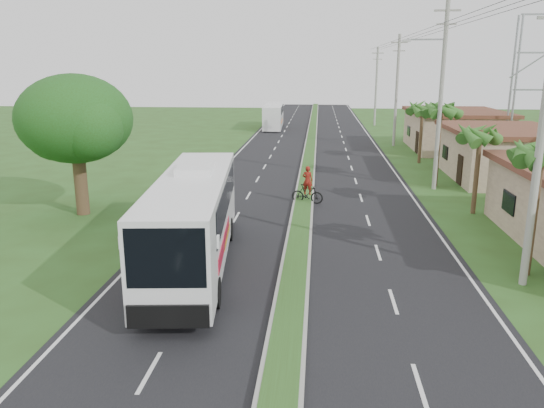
{
  "coord_description": "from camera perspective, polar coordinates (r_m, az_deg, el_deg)",
  "views": [
    {
      "loc": [
        0.82,
        -17.09,
        7.81
      ],
      "look_at": [
        -1.23,
        6.12,
        1.8
      ],
      "focal_mm": 35.0,
      "sensor_mm": 36.0,
      "label": 1
    }
  ],
  "objects": [
    {
      "name": "utility_pole_c",
      "position": [
        55.66,
        13.26,
        11.89
      ],
      "size": [
        1.6,
        0.28,
        11.0
      ],
      "color": "gray",
      "rests_on": "ground"
    },
    {
      "name": "palm_verge_d",
      "position": [
        46.0,
        15.9,
        9.86
      ],
      "size": [
        2.4,
        2.4,
        5.25
      ],
      "color": "#473321",
      "rests_on": "ground"
    },
    {
      "name": "palm_verge_c",
      "position": [
        37.06,
        17.73,
        9.63
      ],
      "size": [
        2.4,
        2.4,
        5.85
      ],
      "color": "#473321",
      "rests_on": "ground"
    },
    {
      "name": "palm_verge_a",
      "position": [
        21.91,
        27.02,
        4.83
      ],
      "size": [
        2.4,
        2.4,
        5.45
      ],
      "color": "#473321",
      "rests_on": "ground"
    },
    {
      "name": "road_asphalt",
      "position": [
        37.91,
        3.7,
        2.56
      ],
      "size": [
        14.0,
        160.0,
        0.02
      ],
      "primitive_type": "cube",
      "color": "black",
      "rests_on": "ground"
    },
    {
      "name": "shop_mid",
      "position": [
        41.68,
        23.52,
        5.06
      ],
      "size": [
        7.6,
        10.6,
        3.67
      ],
      "color": "gray",
      "rests_on": "ground"
    },
    {
      "name": "utility_pole_a",
      "position": [
        20.69,
        27.02,
        6.97
      ],
      "size": [
        1.6,
        0.28,
        11.0
      ],
      "color": "gray",
      "rests_on": "ground"
    },
    {
      "name": "motorcyclist",
      "position": [
        31.27,
        3.83,
        1.47
      ],
      "size": [
        1.97,
        0.95,
        2.25
      ],
      "rotation": [
        0.0,
        0.0,
        -0.23
      ],
      "color": "black",
      "rests_on": "ground"
    },
    {
      "name": "coach_bus_far",
      "position": [
        70.98,
        0.16,
        9.55
      ],
      "size": [
        2.62,
        10.52,
        3.04
      ],
      "rotation": [
        0.0,
        0.0,
        0.03
      ],
      "color": "white",
      "rests_on": "ground"
    },
    {
      "name": "median_strip",
      "position": [
        37.89,
        3.71,
        2.7
      ],
      "size": [
        1.2,
        160.0,
        0.18
      ],
      "color": "gray",
      "rests_on": "ground"
    },
    {
      "name": "shade_tree",
      "position": [
        30.16,
        -20.59,
        8.26
      ],
      "size": [
        6.3,
        6.0,
        7.54
      ],
      "color": "#473321",
      "rests_on": "ground"
    },
    {
      "name": "lane_edge_left",
      "position": [
        38.64,
        -6.29,
        2.72
      ],
      "size": [
        0.12,
        160.0,
        0.01
      ],
      "primitive_type": "cube",
      "color": "silver",
      "rests_on": "ground"
    },
    {
      "name": "coach_bus_main",
      "position": [
        21.27,
        -8.41,
        -1.06
      ],
      "size": [
        3.81,
        12.45,
        3.96
      ],
      "rotation": [
        0.0,
        0.0,
        0.1
      ],
      "color": "white",
      "rests_on": "ground"
    },
    {
      "name": "palm_verge_b",
      "position": [
        30.53,
        21.5,
        6.97
      ],
      "size": [
        2.4,
        2.4,
        5.05
      ],
      "color": "#473321",
      "rests_on": "ground"
    },
    {
      "name": "utility_pole_b",
      "position": [
        35.95,
        17.69,
        11.33
      ],
      "size": [
        3.2,
        0.28,
        12.0
      ],
      "color": "gray",
      "rests_on": "ground"
    },
    {
      "name": "utility_pole_d",
      "position": [
        75.52,
        11.14,
        12.39
      ],
      "size": [
        1.6,
        0.28,
        10.5
      ],
      "color": "gray",
      "rests_on": "ground"
    },
    {
      "name": "ground",
      "position": [
        18.81,
        2.13,
        -10.08
      ],
      "size": [
        180.0,
        180.0,
        0.0
      ],
      "primitive_type": "plane",
      "color": "#2D4A1B",
      "rests_on": "ground"
    },
    {
      "name": "lane_edge_right",
      "position": [
        38.36,
        13.77,
        2.3
      ],
      "size": [
        0.12,
        160.0,
        0.01
      ],
      "primitive_type": "cube",
      "color": "silver",
      "rests_on": "ground"
    },
    {
      "name": "shop_far",
      "position": [
        55.02,
        19.05,
        7.55
      ],
      "size": [
        8.6,
        11.6,
        3.82
      ],
      "color": "gray",
      "rests_on": "ground"
    }
  ]
}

